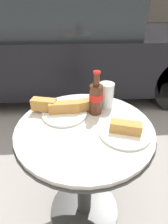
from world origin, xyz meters
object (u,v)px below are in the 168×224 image
(cola_bottle_left, at_px, (96,98))
(lunch_plate_far, at_px, (125,131))
(drinking_glass, at_px, (106,96))
(bistro_table, at_px, (84,159))
(parked_car, at_px, (62,44))
(lunch_plate_near, at_px, (63,109))

(cola_bottle_left, height_order, lunch_plate_far, cola_bottle_left)
(lunch_plate_far, bearing_deg, drinking_glass, 100.38)
(lunch_plate_far, bearing_deg, cola_bottle_left, 121.14)
(bistro_table, height_order, parked_car, parked_car)
(bistro_table, distance_m, cola_bottle_left, 0.33)
(drinking_glass, relative_size, lunch_plate_far, 0.60)
(lunch_plate_near, xyz_separation_m, lunch_plate_far, (0.26, -0.17, -0.01))
(bistro_table, xyz_separation_m, lunch_plate_near, (-0.10, 0.10, 0.25))
(cola_bottle_left, distance_m, lunch_plate_far, 0.21)
(lunch_plate_near, height_order, parked_car, parked_car)
(drinking_glass, bearing_deg, lunch_plate_near, -165.37)
(cola_bottle_left, distance_m, drinking_glass, 0.09)
(drinking_glass, xyz_separation_m, parked_car, (-0.30, 1.88, -0.13))
(lunch_plate_far, relative_size, parked_car, 0.05)
(cola_bottle_left, bearing_deg, lunch_plate_far, -58.86)
(lunch_plate_near, bearing_deg, parked_car, 92.57)
(drinking_glass, height_order, lunch_plate_near, drinking_glass)
(lunch_plate_near, height_order, lunch_plate_far, lunch_plate_near)
(drinking_glass, xyz_separation_m, lunch_plate_far, (0.04, -0.23, -0.04))
(drinking_glass, height_order, lunch_plate_far, drinking_glass)
(bistro_table, bearing_deg, drinking_glass, 52.58)
(drinking_glass, bearing_deg, cola_bottle_left, -135.97)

